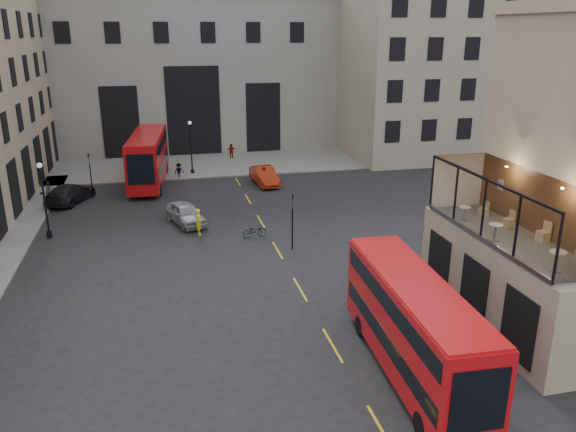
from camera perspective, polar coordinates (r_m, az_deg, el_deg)
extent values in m
plane|color=black|center=(27.14, 8.66, -12.36)|extent=(140.00, 140.00, 0.00)
cube|color=black|center=(28.30, 18.35, -7.21)|extent=(0.08, 9.20, 3.00)
cube|color=brown|center=(28.56, 24.31, 1.02)|extent=(0.04, 10.00, 2.90)
cube|color=beige|center=(31.74, 16.85, 3.50)|extent=(3.00, 0.04, 2.90)
cube|color=black|center=(27.33, 22.24, 3.73)|extent=(3.00, 10.00, 0.04)
cube|color=slate|center=(27.30, 18.95, -2.07)|extent=(0.12, 10.00, 0.18)
cube|color=black|center=(26.51, 19.56, 3.51)|extent=(0.12, 10.00, 0.10)
cube|color=beige|center=(30.97, 20.78, 3.02)|extent=(0.04, 0.45, 0.55)
cylinder|color=#FFD899|center=(26.29, 26.10, 2.56)|extent=(0.12, 0.12, 0.05)
cylinder|color=#FFD899|center=(29.38, 21.32, 4.69)|extent=(0.12, 0.12, 0.05)
cube|color=tan|center=(28.99, 20.99, -6.35)|extent=(3.00, 11.00, 4.50)
cube|color=slate|center=(28.16, 21.52, -2.08)|extent=(3.00, 10.00, 0.10)
cube|color=gray|center=(69.80, -10.05, 14.20)|extent=(34.00, 10.00, 18.00)
cube|color=black|center=(65.20, -9.57, 10.41)|extent=(6.00, 0.12, 10.00)
cube|color=black|center=(65.33, -16.62, 9.03)|extent=(4.00, 0.12, 8.00)
cube|color=black|center=(66.33, -2.52, 9.90)|extent=(4.00, 0.12, 8.00)
cube|color=#A09681|center=(68.17, 12.58, 14.80)|extent=(16.00, 18.00, 20.00)
cube|color=slate|center=(61.16, -9.93, 5.16)|extent=(40.00, 12.00, 0.12)
cylinder|color=black|center=(36.65, 0.45, -1.35)|extent=(0.10, 0.10, 2.80)
imported|color=black|center=(36.05, 0.45, 1.50)|extent=(0.16, 0.20, 1.00)
cylinder|color=black|center=(51.38, -19.35, 3.40)|extent=(0.10, 0.10, 2.80)
imported|color=black|center=(50.95, -19.57, 5.46)|extent=(0.16, 0.20, 1.00)
cylinder|color=black|center=(41.84, -23.47, 1.20)|extent=(0.14, 0.14, 5.00)
cylinder|color=black|center=(42.50, -23.09, -1.70)|extent=(0.36, 0.36, 0.50)
sphere|color=silver|center=(41.21, -23.94, 4.72)|extent=(0.36, 0.36, 0.36)
cylinder|color=black|center=(56.74, -9.80, 6.66)|extent=(0.14, 0.14, 5.00)
cylinder|color=black|center=(57.23, -9.68, 4.46)|extent=(0.36, 0.36, 0.50)
sphere|color=silver|center=(56.27, -9.95, 9.31)|extent=(0.36, 0.36, 0.36)
cube|color=red|center=(23.94, 12.61, -10.82)|extent=(2.91, 10.73, 3.77)
cube|color=black|center=(24.20, 12.52, -11.92)|extent=(2.92, 10.16, 0.77)
cube|color=black|center=(23.41, 12.80, -8.34)|extent=(2.92, 10.16, 0.77)
cube|color=red|center=(23.08, 12.94, -6.67)|extent=(2.80, 10.52, 0.12)
cylinder|color=black|center=(27.23, 7.40, -11.01)|extent=(0.32, 0.98, 0.97)
cylinder|color=black|center=(27.92, 11.73, -10.47)|extent=(0.32, 0.98, 0.97)
cylinder|color=black|center=(21.72, 13.43, -19.95)|extent=(0.32, 0.98, 0.97)
cylinder|color=black|center=(22.58, 18.78, -18.83)|extent=(0.32, 0.98, 0.97)
cube|color=#AD0C0D|center=(53.91, -14.02, 5.80)|extent=(3.81, 12.01, 4.19)
cube|color=black|center=(54.03, -13.97, 5.19)|extent=(3.79, 11.38, 0.86)
cube|color=black|center=(53.65, -14.12, 7.14)|extent=(3.79, 11.38, 0.86)
cube|color=#AD0C0D|center=(53.50, -14.19, 8.02)|extent=(3.68, 11.77, 0.13)
cylinder|color=black|center=(58.15, -14.70, 4.63)|extent=(0.40, 1.10, 1.07)
cylinder|color=black|center=(57.89, -12.29, 4.75)|extent=(0.40, 1.10, 1.07)
cylinder|color=black|center=(50.55, -15.68, 2.51)|extent=(0.40, 1.10, 1.07)
cylinder|color=black|center=(50.25, -12.92, 2.64)|extent=(0.40, 1.10, 1.07)
imported|color=#92959A|center=(42.39, -10.35, 0.23)|extent=(3.18, 4.94, 1.57)
imported|color=#981F09|center=(52.50, -2.43, 4.10)|extent=(2.18, 5.15, 1.65)
imported|color=black|center=(50.40, -21.28, 2.19)|extent=(4.19, 5.92, 1.59)
imported|color=gray|center=(39.23, -3.44, -1.52)|extent=(1.73, 0.78, 0.88)
imported|color=#FBFF1A|center=(39.93, -9.05, -0.58)|extent=(0.49, 0.72, 1.91)
imported|color=gray|center=(52.20, -23.09, 2.51)|extent=(0.97, 0.88, 1.62)
imported|color=gray|center=(55.59, -11.01, 4.51)|extent=(1.12, 0.89, 1.52)
imported|color=gray|center=(63.35, -5.77, 6.54)|extent=(1.02, 0.45, 1.72)
imported|color=gray|center=(52.14, -2.46, 4.06)|extent=(1.01, 1.01, 1.77)
imported|color=gray|center=(48.98, -22.67, 1.53)|extent=(0.39, 0.57, 1.52)
cylinder|color=silver|center=(24.69, 25.77, -3.32)|extent=(0.67, 0.67, 0.04)
cylinder|color=slate|center=(24.83, 25.64, -4.19)|extent=(0.09, 0.09, 0.78)
cylinder|color=slate|center=(24.97, 25.51, -5.03)|extent=(0.49, 0.49, 0.03)
cylinder|color=silver|center=(27.23, 20.38, -0.81)|extent=(0.62, 0.62, 0.04)
cylinder|color=slate|center=(27.35, 20.29, -1.56)|extent=(0.08, 0.08, 0.73)
cylinder|color=slate|center=(27.47, 20.21, -2.28)|extent=(0.46, 0.46, 0.03)
cylinder|color=silver|center=(29.63, 17.54, 0.88)|extent=(0.57, 0.57, 0.04)
cylinder|color=slate|center=(29.73, 17.48, 0.25)|extent=(0.08, 0.08, 0.67)
cylinder|color=slate|center=(29.83, 17.42, -0.37)|extent=(0.42, 0.42, 0.03)
cube|color=tan|center=(28.01, 24.46, -1.91)|extent=(0.54, 0.54, 0.50)
cube|color=tan|center=(28.01, 24.89, -0.94)|extent=(0.12, 0.47, 0.45)
cube|color=tan|center=(29.36, 21.47, -0.68)|extent=(0.47, 0.47, 0.46)
cube|color=tan|center=(29.36, 21.86, 0.16)|extent=(0.08, 0.43, 0.41)
cube|color=tan|center=(30.78, 19.22, 0.39)|extent=(0.46, 0.46, 0.41)
cube|color=tan|center=(30.79, 19.53, 1.12)|extent=(0.11, 0.39, 0.37)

